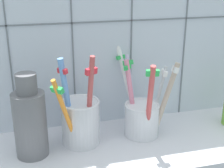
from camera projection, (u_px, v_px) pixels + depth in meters
The scene contains 5 objects.
counter_slab at pixel (116, 149), 64.23cm from camera, with size 64.00×22.00×2.00cm, color silver.
tile_wall_back at pixel (101, 33), 67.64cm from camera, with size 64.00×2.20×45.00cm.
toothbrush_cup_left at pixel (80, 120), 63.02cm from camera, with size 9.76×10.24×19.12cm.
toothbrush_cup_right at pixel (142, 114), 66.65cm from camera, with size 10.94×15.93×17.92cm.
ceramic_vase at pixel (30, 121), 58.43cm from camera, with size 6.11×6.11×16.27cm.
Camera 1 is at (-14.76, -53.61, 35.79)cm, focal length 50.65 mm.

